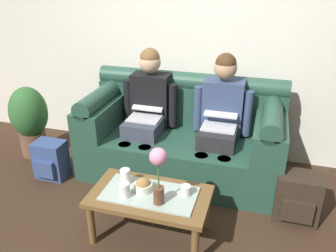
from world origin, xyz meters
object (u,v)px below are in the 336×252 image
coffee_table (150,200)px  person_left (148,107)px  person_right (221,115)px  backpack_left (51,160)px  backpack_right (297,198)px  couch (183,137)px  cup_far_center (125,190)px  snack_bowl (143,186)px  potted_plant (29,118)px  cup_near_right (125,176)px  cup_near_left (186,190)px  flower_vase (158,169)px

coffee_table → person_left: bearing=109.8°
person_right → backpack_left: bearing=-162.4°
backpack_right → person_left: bearing=161.8°
couch → cup_far_center: size_ratio=16.77×
person_left → backpack_right: size_ratio=2.95×
person_right → snack_bowl: 1.10m
coffee_table → snack_bowl: bearing=161.9°
cup_far_center → couch: bearing=82.0°
person_left → snack_bowl: person_left is taller
coffee_table → potted_plant: 1.89m
couch → coffee_table: 1.01m
couch → potted_plant: 1.68m
person_right → cup_near_right: person_right is taller
couch → snack_bowl: couch is taller
couch → backpack_right: 1.20m
couch → person_left: person_left is taller
snack_bowl → backpack_right: bearing=24.1°
cup_far_center → coffee_table: bearing=31.0°
snack_bowl → cup_near_right: cup_near_right is taller
cup_near_left → backpack_right: 0.98m
flower_vase → cup_far_center: (-0.26, -0.00, -0.22)m
flower_vase → cup_near_right: (-0.32, 0.16, -0.22)m
cup_near_right → backpack_right: size_ratio=0.29×
couch → potted_plant: bearing=-175.3°
cup_near_right → coffee_table: bearing=-18.0°
cup_far_center → backpack_right: bearing=26.6°
couch → coffee_table: size_ratio=2.15×
cup_near_left → cup_near_right: (-0.48, 0.02, 0.02)m
coffee_table → snack_bowl: size_ratio=6.42×
person_right → snack_bowl: person_right is taller
couch → snack_bowl: 1.00m
backpack_right → backpack_left: size_ratio=1.09×
person_left → cup_near_right: bearing=-81.4°
couch → backpack_right: size_ratio=4.65×
person_right → backpack_right: (0.73, -0.48, -0.45)m
flower_vase → backpack_left: 1.53m
flower_vase → backpack_left: bearing=155.6°
coffee_table → couch: bearing=90.0°
snack_bowl → potted_plant: bearing=152.2°
flower_vase → couch: bearing=95.2°
backpack_right → flower_vase: bearing=-147.9°
person_left → cup_near_left: person_left is taller
couch → cup_near_left: 0.99m
cup_near_left → backpack_right: cup_near_left is taller
coffee_table → flower_vase: (0.10, -0.09, 0.34)m
coffee_table → snack_bowl: (-0.06, 0.02, 0.10)m
backpack_left → person_right: bearing=17.6°
snack_bowl → potted_plant: potted_plant is taller
cup_near_left → backpack_right: (0.83, 0.47, -0.23)m
cup_far_center → cup_near_right: bearing=111.7°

